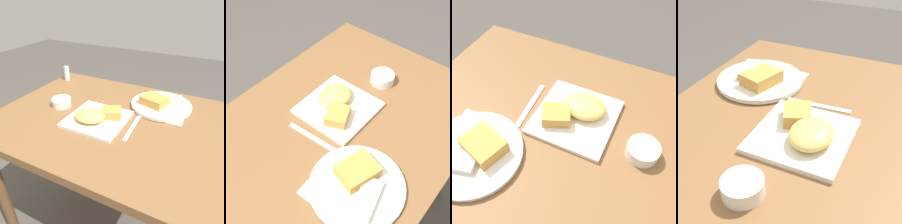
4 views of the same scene
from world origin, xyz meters
The scene contains 6 objects.
dining_table centered at (0.00, 0.00, 0.68)m, with size 1.01×0.76×0.78m.
menu_card centered at (0.20, 0.18, 0.78)m, with size 0.19×0.24×0.00m.
plate_square_near centered at (-0.04, -0.06, 0.80)m, with size 0.24×0.24×0.06m.
plate_oval_far centered at (0.17, 0.19, 0.79)m, with size 0.28×0.28×0.05m.
sauce_ramekin centered at (-0.26, -0.01, 0.80)m, with size 0.09×0.09×0.04m.
butter_knife centered at (0.12, -0.04, 0.78)m, with size 0.03×0.19×0.00m.
Camera 4 is at (-0.62, -0.29, 1.28)m, focal length 50.00 mm.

